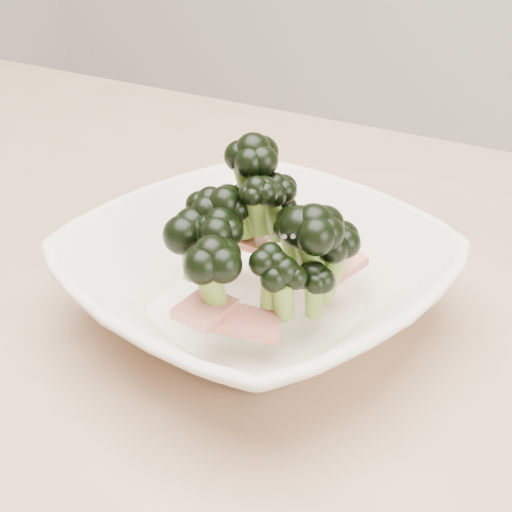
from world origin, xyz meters
name	(u,v)px	position (x,y,z in m)	size (l,w,h in m)	color
dining_table	(167,375)	(0.00, 0.00, 0.65)	(1.20, 0.80, 0.75)	tan
broccoli_dish	(256,271)	(0.09, -0.01, 0.79)	(0.31, 0.31, 0.13)	white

